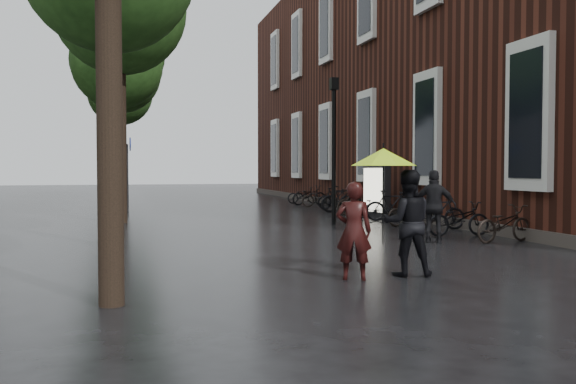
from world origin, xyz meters
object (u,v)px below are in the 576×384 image
object	(u,v)px
pedestrian_walking	(434,206)
parked_bicycles	(366,204)
ad_lightbox	(376,191)
lamp_post	(334,136)
person_black	(407,223)
person_burgundy	(354,231)

from	to	relation	value
pedestrian_walking	parked_bicycles	world-z (taller)	pedestrian_walking
parked_bicycles	pedestrian_walking	bearing A→B (deg)	-100.73
ad_lightbox	lamp_post	world-z (taller)	lamp_post
parked_bicycles	ad_lightbox	xyz separation A→B (m)	(0.08, -0.76, 0.48)
parked_bicycles	person_black	bearing A→B (deg)	-109.31
person_burgundy	parked_bicycles	distance (m)	12.66
person_burgundy	pedestrian_walking	world-z (taller)	pedestrian_walking
parked_bicycles	ad_lightbox	bearing A→B (deg)	-84.23
person_burgundy	ad_lightbox	distance (m)	11.99
parked_bicycles	ad_lightbox	size ratio (longest dim) A/B	9.18
ad_lightbox	parked_bicycles	bearing A→B (deg)	82.38
person_black	pedestrian_walking	distance (m)	4.61
pedestrian_walking	parked_bicycles	distance (m)	7.84
person_burgundy	ad_lightbox	size ratio (longest dim) A/B	0.82
lamp_post	parked_bicycles	bearing A→B (deg)	51.42
person_burgundy	lamp_post	xyz separation A→B (m)	(2.79, 8.87, 1.96)
person_burgundy	lamp_post	size ratio (longest dim) A/B	0.34
pedestrian_walking	parked_bicycles	bearing A→B (deg)	-69.97
ad_lightbox	lamp_post	xyz separation A→B (m)	(-2.28, -1.99, 1.80)
person_burgundy	ad_lightbox	bearing A→B (deg)	-92.26
person_burgundy	lamp_post	bearing A→B (deg)	-84.72
person_burgundy	parked_bicycles	world-z (taller)	person_burgundy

